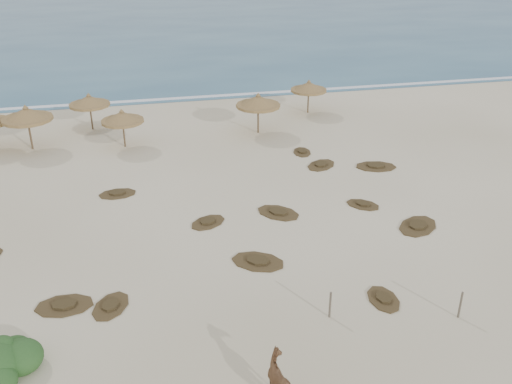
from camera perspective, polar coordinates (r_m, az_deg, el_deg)
The scene contains 23 objects.
ground at distance 23.42m, azimuth -2.95°, elevation -8.89°, with size 160.00×160.00×0.00m, color beige.
ocean at distance 94.98m, azimuth -11.04°, elevation 17.46°, with size 200.00×100.00×0.01m, color #275175.
foam_line at distance 47.03m, azimuth -8.41°, elevation 9.20°, with size 70.00×0.60×0.01m, color white.
palapa_1 at distance 38.19m, azimuth -21.97°, elevation 7.17°, with size 3.63×3.63×2.91m.
palapa_2 at distance 40.68m, azimuth -16.34°, elevation 8.71°, with size 3.17×3.17×2.57m.
palapa_3 at distance 36.90m, azimuth -13.24°, elevation 7.26°, with size 3.50×3.50×2.51m.
palapa_4 at distance 38.37m, azimuth 0.22°, elevation 9.01°, with size 3.11×3.11×2.79m.
palapa_5 at distance 42.81m, azimuth 5.30°, elevation 10.41°, with size 2.98×2.98×2.51m.
horse at distance 18.15m, azimuth 2.76°, elevation -18.35°, with size 0.76×1.66×1.41m, color #946B43.
fence_post_near at distance 21.39m, azimuth 7.43°, elevation -11.11°, with size 0.08×0.08×1.10m, color #645A4B.
fence_post_far at distance 22.47m, azimuth 19.76°, elevation -10.58°, with size 0.08×0.08×1.12m, color #645A4B.
scrub_2 at distance 27.57m, azimuth -4.84°, elevation -3.02°, with size 2.23×2.04×0.16m.
scrub_3 at distance 28.36m, azimuth 2.23°, elevation -2.06°, with size 2.63×2.61×0.16m.
scrub_4 at distance 29.62m, azimuth 10.65°, elevation -1.23°, with size 2.04×1.99×0.16m.
scrub_5 at distance 34.29m, azimuth 11.90°, elevation 2.54°, with size 2.67×2.02×0.16m.
scrub_7 at distance 33.95m, azimuth 6.53°, elevation 2.71°, with size 2.45×2.34×0.16m.
scrub_9 at distance 24.51m, azimuth 0.20°, elevation -6.94°, with size 2.78×2.50×0.16m.
scrub_10 at distance 35.74m, azimuth 4.63°, elevation 4.02°, with size 1.33×1.81×0.16m.
scrub_11 at distance 23.19m, azimuth -18.62°, elevation -10.68°, with size 2.24×1.49×0.16m.
scrub_12 at distance 22.87m, azimuth 12.63°, elevation -10.38°, with size 1.17×1.78×0.16m.
scrub_13 at distance 31.12m, azimuth -13.68°, elevation -0.15°, with size 2.06×1.43×0.16m.
scrub_14 at distance 28.22m, azimuth 15.88°, elevation -3.27°, with size 2.83×2.68×0.16m.
scrub_15 at distance 22.67m, azimuth -14.32°, elevation -10.97°, with size 1.94×2.23×0.16m.
Camera 1 is at (-2.97, -18.98, 13.38)m, focal length 40.00 mm.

